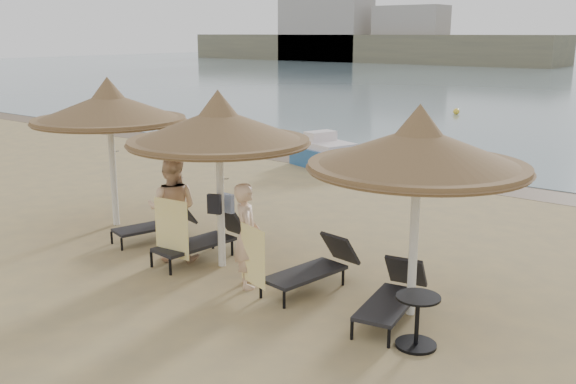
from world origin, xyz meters
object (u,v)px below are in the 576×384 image
person_left (172,201)px  person_right (247,227)px  palapa_left (109,108)px  side_table (417,323)px  palapa_center (219,127)px  lounger_near_left (206,238)px  palapa_right (418,149)px  pedal_boat (328,154)px  lounger_far_left (159,223)px  lounger_far_right (393,295)px  lounger_near_right (316,266)px

person_left → person_right: person_left is taller
palapa_left → person_left: palapa_left is taller
side_table → palapa_center: bearing=171.3°
person_left → lounger_near_left: bearing=-163.1°
person_right → palapa_right: bearing=-123.1°
person_right → lounger_near_left: bearing=22.3°
pedal_boat → palapa_left: bearing=-73.7°
palapa_right → lounger_far_left: (-5.91, 0.12, -2.22)m
palapa_right → lounger_near_left: (-4.31, -0.09, -2.18)m
palapa_center → lounger_far_right: (3.59, -0.03, -2.22)m
palapa_right → lounger_far_right: bearing=-120.6°
lounger_far_left → side_table: (6.46, -1.02, -0.00)m
palapa_center → lounger_far_right: 4.22m
side_table → person_left: bearing=176.1°
palapa_left → side_table: (8.00, -1.10, -2.28)m
lounger_far_left → person_left: (1.20, -0.67, 0.80)m
lounger_near_right → pedal_boat: pedal_boat is taller
palapa_right → lounger_far_right: (-0.16, -0.27, -2.21)m
palapa_left → person_right: bearing=-10.6°
person_right → person_left: bearing=38.8°
lounger_far_right → person_left: 4.63m
lounger_far_left → lounger_near_left: size_ratio=0.91×
lounger_far_right → lounger_near_left: bearing=167.3°
side_table → person_right: (-3.28, 0.22, 0.70)m
palapa_right → side_table: bearing=-58.4°
lounger_near_left → person_right: 1.81m
palapa_left → lounger_near_right: bearing=-2.2°
palapa_left → lounger_near_left: (3.13, -0.29, -2.24)m
palapa_left → palapa_right: size_ratio=1.02×
palapa_left → palapa_center: bearing=-6.8°
lounger_far_left → lounger_far_right: size_ratio=0.96×
lounger_far_left → person_right: (3.18, -0.80, 0.70)m
lounger_near_left → lounger_near_right: size_ratio=1.05×
side_table → person_right: 3.36m
lounger_near_left → lounger_far_right: size_ratio=1.06×
side_table → pedal_boat: size_ratio=0.28×
person_right → lounger_near_right: bearing=-101.8°
lounger_far_left → side_table: 6.54m
side_table → person_left: person_left is taller
lounger_far_right → palapa_right: bearing=49.1°
palapa_left → lounger_far_right: (7.29, -0.47, -2.26)m
palapa_right → side_table: (0.55, -0.90, -2.22)m
palapa_center → lounger_near_right: bearing=6.6°
palapa_center → lounger_far_right: palapa_center is taller
palapa_center → person_left: palapa_center is taller
palapa_center → lounger_far_left: 3.13m
lounger_near_left → lounger_near_right: 2.53m
lounger_near_right → palapa_right: bearing=8.9°
palapa_right → lounger_near_right: palapa_right is taller
person_right → side_table: bearing=-141.0°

